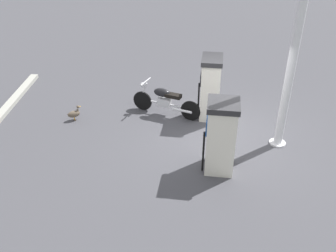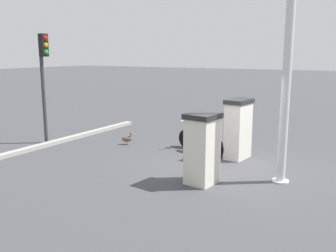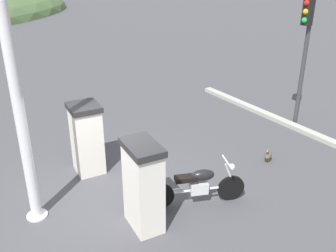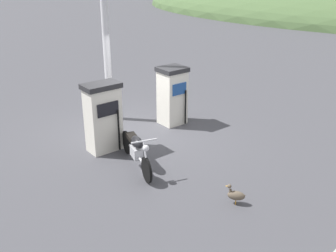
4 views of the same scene
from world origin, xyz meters
name	(u,v)px [view 1 (image 1 of 4)]	position (x,y,z in m)	size (l,w,h in m)	color
ground_plane	(217,139)	(0.00, 0.00, 0.00)	(120.00, 120.00, 0.00)	#424247
fuel_pump_near	(210,87)	(0.12, -1.21, 0.87)	(0.68, 0.94, 1.71)	silver
fuel_pump_far	(221,136)	(0.12, 1.21, 0.84)	(0.77, 0.82, 1.65)	silver
motorcycle_near_pump	(165,100)	(1.35, -1.27, 0.46)	(1.88, 0.98, 0.92)	black
wandering_duck	(74,114)	(3.82, -0.93, 0.20)	(0.39, 0.31, 0.41)	brown
canopy_support_pole	(293,56)	(-1.46, 0.21, 2.26)	(0.40, 0.40, 4.68)	silver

